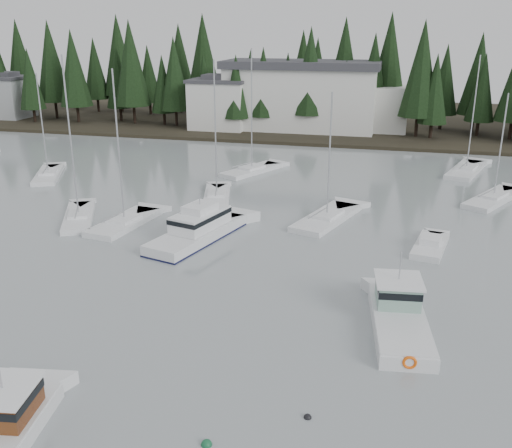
{
  "coord_description": "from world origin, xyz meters",
  "views": [
    {
      "loc": [
        11.13,
        -11.47,
        16.58
      ],
      "look_at": [
        1.17,
        27.8,
        2.5
      ],
      "focal_mm": 40.0,
      "sensor_mm": 36.0,
      "label": 1
    }
  ],
  "objects_px": {
    "sailboat_10": "(49,176)",
    "sailboat_12": "(125,224)",
    "sailboat_0": "(217,198)",
    "harbor_inn": "(314,96)",
    "cabin_cruiser_center": "(198,231)",
    "house_far_west": "(6,96)",
    "sailboat_8": "(493,200)",
    "house_west": "(220,103)",
    "sailboat_4": "(79,219)",
    "sailboat_5": "(252,171)",
    "sailboat_1": "(327,220)",
    "sailboat_3": "(466,171)",
    "lobster_boat_teal": "(399,318)",
    "runabout_1": "(430,247)"
  },
  "relations": [
    {
      "from": "sailboat_10",
      "to": "sailboat_12",
      "type": "bearing_deg",
      "value": -154.62
    },
    {
      "from": "sailboat_10",
      "to": "sailboat_5",
      "type": "bearing_deg",
      "value": -95.68
    },
    {
      "from": "sailboat_4",
      "to": "runabout_1",
      "type": "relative_size",
      "value": 2.41
    },
    {
      "from": "house_west",
      "to": "sailboat_10",
      "type": "bearing_deg",
      "value": -106.68
    },
    {
      "from": "cabin_cruiser_center",
      "to": "sailboat_8",
      "type": "distance_m",
      "value": 30.66
    },
    {
      "from": "sailboat_8",
      "to": "runabout_1",
      "type": "xyz_separation_m",
      "value": [
        -6.63,
        -15.24,
        0.08
      ]
    },
    {
      "from": "house_west",
      "to": "sailboat_4",
      "type": "xyz_separation_m",
      "value": [
        1.57,
        -47.04,
        -4.55
      ]
    },
    {
      "from": "cabin_cruiser_center",
      "to": "sailboat_10",
      "type": "xyz_separation_m",
      "value": [
        -23.89,
        15.12,
        -0.6
      ]
    },
    {
      "from": "sailboat_1",
      "to": "sailboat_0",
      "type": "bearing_deg",
      "value": 88.39
    },
    {
      "from": "sailboat_5",
      "to": "sailboat_8",
      "type": "xyz_separation_m",
      "value": [
        26.55,
        -5.45,
        -0.04
      ]
    },
    {
      "from": "lobster_boat_teal",
      "to": "sailboat_1",
      "type": "bearing_deg",
      "value": 12.6
    },
    {
      "from": "runabout_1",
      "to": "sailboat_10",
      "type": "bearing_deg",
      "value": 83.81
    },
    {
      "from": "sailboat_3",
      "to": "sailboat_5",
      "type": "bearing_deg",
      "value": 121.8
    },
    {
      "from": "sailboat_4",
      "to": "sailboat_12",
      "type": "bearing_deg",
      "value": -120.62
    },
    {
      "from": "sailboat_8",
      "to": "sailboat_3",
      "type": "bearing_deg",
      "value": 36.25
    },
    {
      "from": "sailboat_0",
      "to": "sailboat_3",
      "type": "bearing_deg",
      "value": -70.28
    },
    {
      "from": "sailboat_0",
      "to": "sailboat_1",
      "type": "height_order",
      "value": "sailboat_0"
    },
    {
      "from": "house_west",
      "to": "harbor_inn",
      "type": "height_order",
      "value": "harbor_inn"
    },
    {
      "from": "runabout_1",
      "to": "sailboat_0",
      "type": "bearing_deg",
      "value": 76.75
    },
    {
      "from": "house_far_west",
      "to": "lobster_boat_teal",
      "type": "distance_m",
      "value": 94.99
    },
    {
      "from": "runabout_1",
      "to": "house_west",
      "type": "bearing_deg",
      "value": 45.13
    },
    {
      "from": "sailboat_8",
      "to": "harbor_inn",
      "type": "bearing_deg",
      "value": 63.23
    },
    {
      "from": "lobster_boat_teal",
      "to": "sailboat_10",
      "type": "height_order",
      "value": "sailboat_10"
    },
    {
      "from": "harbor_inn",
      "to": "sailboat_1",
      "type": "xyz_separation_m",
      "value": [
        8.32,
        -45.05,
        -5.72
      ]
    },
    {
      "from": "sailboat_0",
      "to": "cabin_cruiser_center",
      "type": "bearing_deg",
      "value": 174.86
    },
    {
      "from": "sailboat_1",
      "to": "sailboat_3",
      "type": "height_order",
      "value": "sailboat_3"
    },
    {
      "from": "lobster_boat_teal",
      "to": "runabout_1",
      "type": "relative_size",
      "value": 1.43
    },
    {
      "from": "sailboat_4",
      "to": "sailboat_5",
      "type": "relative_size",
      "value": 1.01
    },
    {
      "from": "sailboat_8",
      "to": "runabout_1",
      "type": "bearing_deg",
      "value": -174.63
    },
    {
      "from": "lobster_boat_teal",
      "to": "sailboat_8",
      "type": "height_order",
      "value": "sailboat_8"
    },
    {
      "from": "sailboat_8",
      "to": "sailboat_10",
      "type": "height_order",
      "value": "sailboat_10"
    },
    {
      "from": "house_far_west",
      "to": "sailboat_8",
      "type": "bearing_deg",
      "value": -22.46
    },
    {
      "from": "sailboat_0",
      "to": "harbor_inn",
      "type": "bearing_deg",
      "value": -20.34
    },
    {
      "from": "harbor_inn",
      "to": "lobster_boat_teal",
      "type": "distance_m",
      "value": 65.19
    },
    {
      "from": "harbor_inn",
      "to": "cabin_cruiser_center",
      "type": "height_order",
      "value": "harbor_inn"
    },
    {
      "from": "sailboat_1",
      "to": "sailboat_3",
      "type": "bearing_deg",
      "value": -14.19
    },
    {
      "from": "sailboat_1",
      "to": "sailboat_3",
      "type": "relative_size",
      "value": 0.85
    },
    {
      "from": "house_far_west",
      "to": "sailboat_1",
      "type": "relative_size",
      "value": 0.71
    },
    {
      "from": "cabin_cruiser_center",
      "to": "sailboat_10",
      "type": "height_order",
      "value": "sailboat_10"
    },
    {
      "from": "sailboat_3",
      "to": "runabout_1",
      "type": "bearing_deg",
      "value": -173.35
    },
    {
      "from": "house_west",
      "to": "sailboat_12",
      "type": "xyz_separation_m",
      "value": [
        6.24,
        -47.37,
        -4.57
      ]
    },
    {
      "from": "house_far_west",
      "to": "harbor_inn",
      "type": "distance_m",
      "value": 57.07
    },
    {
      "from": "harbor_inn",
      "to": "sailboat_0",
      "type": "bearing_deg",
      "value": -94.78
    },
    {
      "from": "lobster_boat_teal",
      "to": "sailboat_1",
      "type": "xyz_separation_m",
      "value": [
        -6.58,
        18.2,
        -0.51
      ]
    },
    {
      "from": "house_west",
      "to": "sailboat_3",
      "type": "bearing_deg",
      "value": -27.58
    },
    {
      "from": "house_far_west",
      "to": "sailboat_0",
      "type": "distance_m",
      "value": 66.78
    },
    {
      "from": "house_west",
      "to": "cabin_cruiser_center",
      "type": "height_order",
      "value": "house_west"
    },
    {
      "from": "harbor_inn",
      "to": "sailboat_3",
      "type": "xyz_separation_m",
      "value": [
        22.2,
        -22.79,
        -5.71
      ]
    },
    {
      "from": "house_west",
      "to": "sailboat_12",
      "type": "bearing_deg",
      "value": -82.5
    },
    {
      "from": "sailboat_3",
      "to": "sailboat_10",
      "type": "relative_size",
      "value": 1.15
    }
  ]
}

